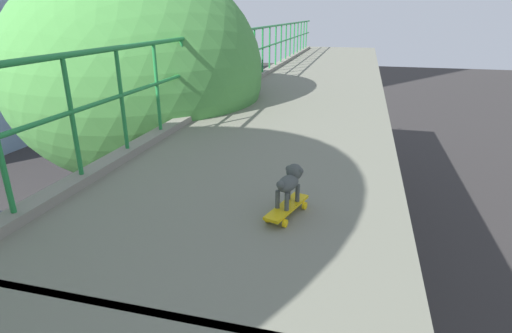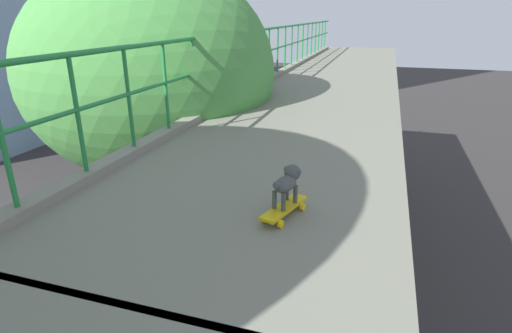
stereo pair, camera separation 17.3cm
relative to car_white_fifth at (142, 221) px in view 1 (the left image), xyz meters
name	(u,v)px [view 1 (the left image)]	position (x,y,z in m)	size (l,w,h in m)	color
car_white_fifth	(142,221)	(0.00, 0.00, 0.00)	(1.79, 3.93, 1.42)	silver
city_bus	(190,100)	(-3.54, 12.35, 1.38)	(2.70, 11.13, 3.58)	navy
roadside_tree_mid	(137,74)	(2.39, -3.37, 5.27)	(4.76, 4.76, 7.97)	#51312C
toy_skateboard	(287,208)	(6.05, -7.49, 4.91)	(0.29, 0.55, 0.09)	gold
small_dog	(290,180)	(6.06, -7.43, 5.12)	(0.21, 0.35, 0.31)	#424846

